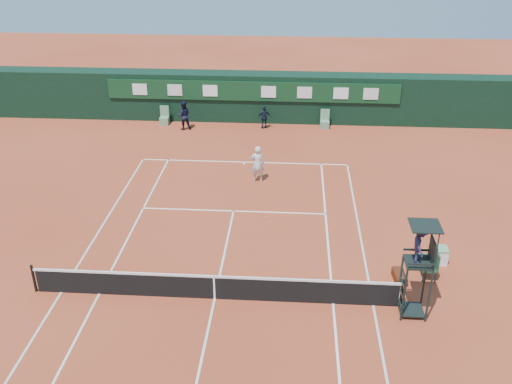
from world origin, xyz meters
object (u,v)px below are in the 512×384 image
tennis_net (214,287)px  player (258,164)px  cooler (439,255)px  player_bench (431,260)px  umpire_chair (420,251)px

tennis_net → player: bearing=84.8°
cooler → player: bearing=137.5°
tennis_net → player_bench: bearing=14.9°
tennis_net → player: 9.68m
umpire_chair → player_bench: (1.08, 2.41, -1.86)m
player_bench → cooler: bearing=56.0°
player_bench → cooler: size_ratio=1.86×
cooler → tennis_net: bearing=-161.1°
umpire_chair → cooler: bearing=63.2°
player_bench → cooler: (0.52, 0.77, -0.27)m
umpire_chair → player_bench: 3.23m
cooler → umpire_chair: bearing=-116.8°
tennis_net → umpire_chair: 6.97m
umpire_chair → player: size_ratio=1.85×
player_bench → player: player is taller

